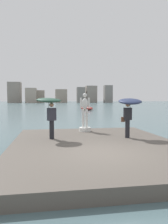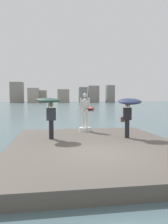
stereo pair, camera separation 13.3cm
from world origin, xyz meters
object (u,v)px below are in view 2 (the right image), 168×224
statue_white_figure (85,117)px  onlooker_right (129,106)px  boat_near (88,108)px  onlooker_left (49,106)px

statue_white_figure → onlooker_right: size_ratio=1.13×
onlooker_right → boat_near: 34.40m
onlooker_right → boat_near: (3.78, 34.15, -1.54)m
onlooker_left → boat_near: (7.62, 33.92, -1.56)m
onlooker_right → boat_near: bearing=83.7°
statue_white_figure → onlooker_left: (-2.05, -2.22, 0.76)m
onlooker_left → statue_white_figure: bearing=47.3°
statue_white_figure → boat_near: bearing=80.0°
statue_white_figure → onlooker_left: bearing=-132.7°
statue_white_figure → boat_near: (5.58, 31.70, -0.80)m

